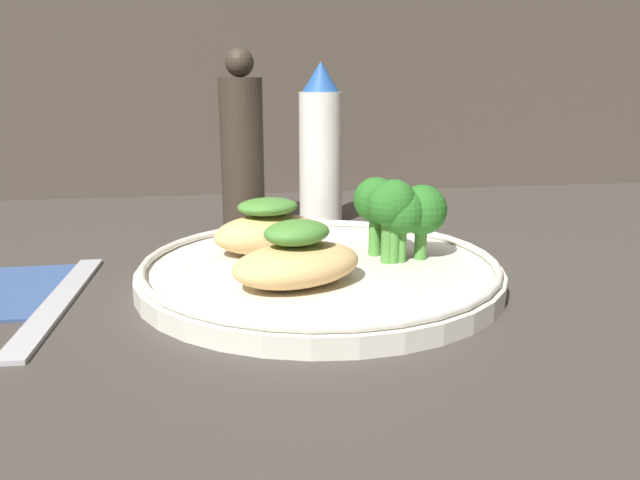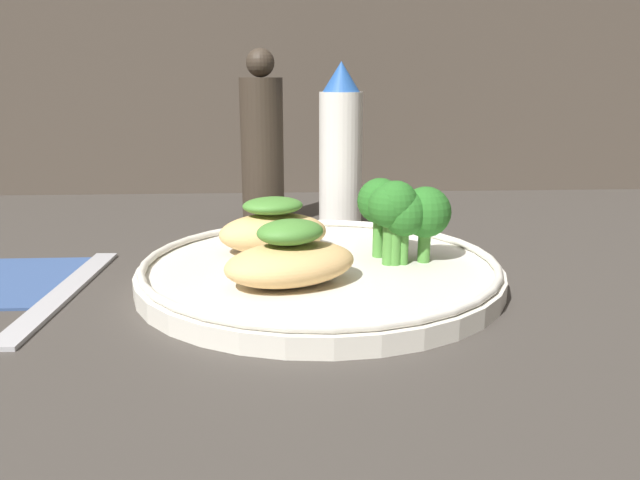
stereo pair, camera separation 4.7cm
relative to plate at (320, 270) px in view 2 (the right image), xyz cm
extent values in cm
cube|color=#3D3833|center=(0.00, 0.00, -1.49)|extent=(180.00, 180.00, 1.00)
cylinder|color=silver|center=(0.00, 0.00, -0.29)|extent=(27.57, 27.57, 1.40)
torus|color=silver|center=(0.00, 0.00, 0.71)|extent=(26.97, 26.97, 0.60)
ellipsoid|color=tan|center=(-2.27, -4.20, 1.83)|extent=(11.08, 9.37, 2.85)
ellipsoid|color=#478433|center=(-2.27, -4.20, 4.09)|extent=(5.80, 5.31, 1.67)
ellipsoid|color=tan|center=(-3.59, 4.10, 2.01)|extent=(9.73, 6.93, 3.20)
ellipsoid|color=#478433|center=(-3.59, 4.10, 4.28)|extent=(5.60, 4.84, 1.34)
cylinder|color=#4C8E38|center=(8.10, 0.54, 1.70)|extent=(0.96, 0.96, 2.59)
sphere|color=#286B23|center=(8.10, 0.54, 4.36)|extent=(3.90, 3.90, 3.90)
cylinder|color=#4C8E38|center=(6.44, 1.21, 1.70)|extent=(1.01, 1.01, 2.58)
sphere|color=#286B23|center=(6.44, 1.21, 3.93)|extent=(2.67, 2.67, 2.67)
cylinder|color=#4C8E38|center=(4.84, 2.22, 2.04)|extent=(1.04, 1.04, 3.26)
sphere|color=#286B23|center=(4.84, 2.22, 4.93)|extent=(3.60, 3.60, 3.60)
cylinder|color=#4C8E38|center=(5.24, 0.24, 2.11)|extent=(0.95, 0.95, 3.40)
sphere|color=#286B23|center=(5.24, 0.24, 4.97)|extent=(3.29, 3.29, 3.29)
cylinder|color=#4C8E38|center=(5.68, -0.33, 2.21)|extent=(1.06, 1.06, 3.59)
sphere|color=#286B23|center=(5.68, -0.33, 5.19)|extent=(3.38, 3.38, 3.38)
cylinder|color=#4C8E38|center=(6.38, -0.40, 1.80)|extent=(0.76, 0.76, 2.77)
sphere|color=#286B23|center=(6.38, -0.40, 4.40)|extent=(3.48, 3.48, 3.48)
cylinder|color=white|center=(3.31, 20.15, 5.95)|extent=(4.54, 4.54, 13.89)
cone|color=#23519E|center=(3.31, 20.15, 14.43)|extent=(3.86, 3.86, 3.06)
cylinder|color=#382D23|center=(-4.91, 20.15, 6.68)|extent=(4.45, 4.45, 15.34)
sphere|color=#382D23|center=(-4.91, 20.15, 15.79)|extent=(2.89, 2.89, 2.89)
cube|color=#B2B2B7|center=(-18.72, -1.54, -0.69)|extent=(2.53, 19.94, 0.60)
camera|label=1|loc=(-7.23, -44.94, 14.18)|focal=35.00mm
camera|label=2|loc=(-2.56, -45.44, 14.18)|focal=35.00mm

